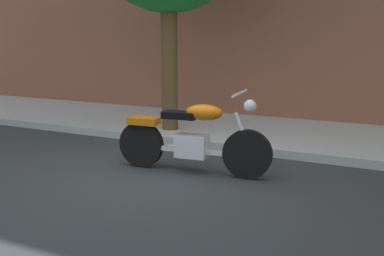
{
  "coord_description": "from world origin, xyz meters",
  "views": [
    {
      "loc": [
        3.1,
        -5.0,
        1.87
      ],
      "look_at": [
        0.46,
        0.38,
        0.64
      ],
      "focal_mm": 41.37,
      "sensor_mm": 36.0,
      "label": 1
    }
  ],
  "objects": [
    {
      "name": "ground_plane",
      "position": [
        0.0,
        0.0,
        0.0
      ],
      "size": [
        60.0,
        60.0,
        0.0
      ],
      "primitive_type": "plane",
      "color": "#303335"
    },
    {
      "name": "motorcycle",
      "position": [
        0.46,
        0.38,
        0.48
      ],
      "size": [
        2.25,
        0.7,
        1.17
      ],
      "color": "black",
      "rests_on": "ground"
    },
    {
      "name": "sidewalk",
      "position": [
        0.0,
        3.04,
        0.07
      ],
      "size": [
        21.97,
        2.82,
        0.14
      ],
      "primitive_type": "cube",
      "color": "#AEAEAE",
      "rests_on": "ground"
    }
  ]
}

